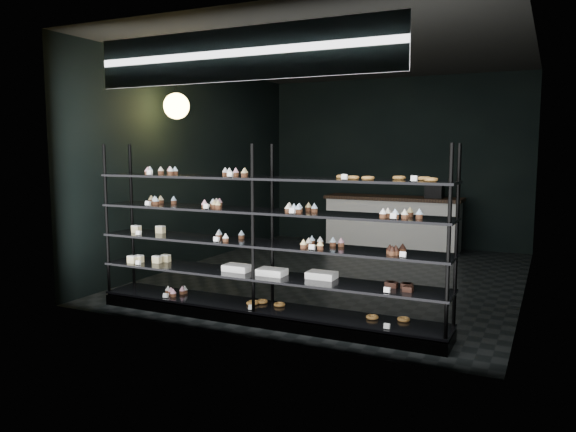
{
  "coord_description": "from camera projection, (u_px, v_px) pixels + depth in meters",
  "views": [
    {
      "loc": [
        2.79,
        -7.68,
        1.86
      ],
      "look_at": [
        0.04,
        -1.9,
        1.09
      ],
      "focal_mm": 35.0,
      "sensor_mm": 36.0,
      "label": 1
    }
  ],
  "objects": [
    {
      "name": "room",
      "position": [
        342.0,
        167.0,
        8.1
      ],
      "size": [
        5.01,
        6.01,
        3.2
      ],
      "color": "black",
      "rests_on": "ground"
    },
    {
      "name": "display_shelf",
      "position": [
        261.0,
        264.0,
        6.03
      ],
      "size": [
        4.0,
        0.5,
        1.91
      ],
      "color": "black",
      "rests_on": "room"
    },
    {
      "name": "service_counter",
      "position": [
        393.0,
        222.0,
        10.43
      ],
      "size": [
        2.51,
        0.65,
        1.23
      ],
      "color": "silver",
      "rests_on": "room"
    },
    {
      "name": "signage",
      "position": [
        238.0,
        54.0,
        5.34
      ],
      "size": [
        3.3,
        0.05,
        0.5
      ],
      "color": "#0F0C3C",
      "rests_on": "room"
    },
    {
      "name": "pendant_lamp",
      "position": [
        176.0,
        106.0,
        7.82
      ],
      "size": [
        0.36,
        0.36,
        0.91
      ],
      "color": "black",
      "rests_on": "room"
    }
  ]
}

